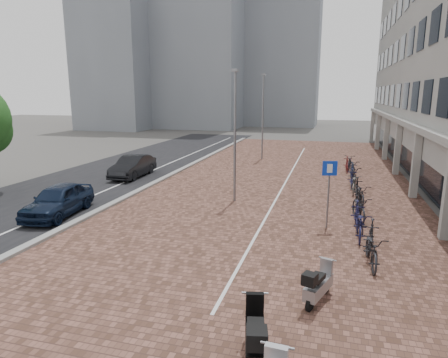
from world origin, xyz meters
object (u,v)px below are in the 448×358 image
car_dark (133,166)px  parking_sign (329,183)px  car_navy (58,200)px  scooter_mid (255,336)px  scooter_front (319,284)px

car_dark → parking_sign: bearing=-30.8°
car_navy → scooter_mid: size_ratio=2.29×
car_navy → parking_sign: (11.19, 1.39, 1.14)m
car_dark → scooter_front: 17.20m
scooter_mid → parking_sign: bearing=69.4°
car_dark → scooter_mid: 18.57m
car_navy → scooter_front: size_ratio=2.70×
scooter_front → parking_sign: (0.10, 5.78, 1.31)m
scooter_mid → car_dark: bearing=113.0°
car_dark → car_navy: bearing=-86.2°
car_navy → parking_sign: parking_sign is taller
car_dark → scooter_front: bearing=-48.1°
car_dark → scooter_front: (11.88, -12.44, -0.17)m
parking_sign → car_navy: bearing=172.2°
car_dark → scooter_mid: car_dark is taller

